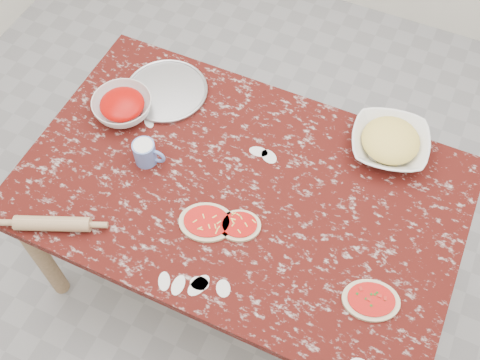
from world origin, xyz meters
name	(u,v)px	position (x,y,z in m)	size (l,w,h in m)	color
ground	(240,270)	(0.00, 0.00, 0.00)	(4.00, 4.00, 0.00)	gray
worktable	(240,199)	(0.00, 0.00, 0.67)	(1.60, 1.00, 0.75)	#3C0E0B
pizza_tray	(167,91)	(-0.46, 0.29, 0.76)	(0.33, 0.33, 0.01)	#B2B2B7
sauce_bowl	(123,107)	(-0.56, 0.13, 0.79)	(0.23, 0.23, 0.07)	white
cheese_bowl	(389,144)	(0.44, 0.39, 0.79)	(0.29, 0.29, 0.07)	white
flour_mug	(146,153)	(-0.37, -0.04, 0.80)	(0.12, 0.08, 0.10)	#5E7AC4
pizza_left	(207,222)	(-0.04, -0.18, 0.76)	(0.23, 0.21, 0.02)	beige
pizza_mid	(240,226)	(0.07, -0.15, 0.76)	(0.19, 0.17, 0.02)	beige
pizza_right	(371,300)	(0.56, -0.22, 0.76)	(0.22, 0.19, 0.02)	beige
rolling_pin	(52,224)	(-0.52, -0.42, 0.78)	(0.05, 0.05, 0.26)	tan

